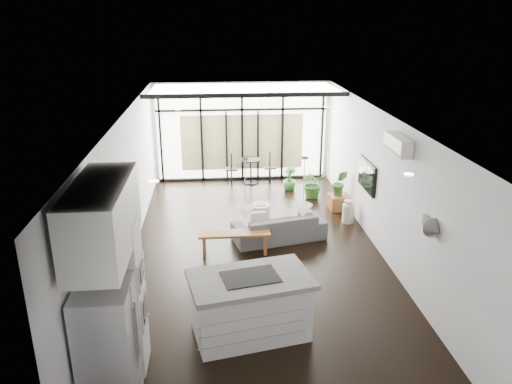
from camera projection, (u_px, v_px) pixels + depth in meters
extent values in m
cube|color=black|center=(257.00, 255.00, 10.04)|extent=(5.00, 10.00, 0.00)
cube|color=white|center=(257.00, 118.00, 9.09)|extent=(5.00, 10.00, 0.00)
cube|color=white|center=(125.00, 194.00, 9.36)|extent=(0.02, 10.00, 2.80)
cube|color=white|center=(384.00, 186.00, 9.76)|extent=(0.02, 10.00, 2.80)
cube|color=white|center=(242.00, 132.00, 14.25)|extent=(5.00, 0.02, 2.80)
cube|color=white|center=(302.00, 360.00, 4.87)|extent=(5.00, 0.02, 2.80)
cube|color=black|center=(242.00, 133.00, 14.13)|extent=(5.00, 0.20, 2.80)
cube|color=white|center=(244.00, 88.00, 12.85)|extent=(4.70, 1.90, 0.06)
cube|color=#CCBC8D|center=(242.00, 142.00, 14.30)|extent=(3.50, 0.02, 1.60)
cube|color=white|center=(250.00, 306.00, 7.43)|extent=(1.95, 1.39, 0.97)
cube|color=black|center=(250.00, 277.00, 7.27)|extent=(0.91, 0.70, 0.01)
cube|color=#A6A5AA|center=(108.00, 348.00, 5.98)|extent=(0.63, 0.79, 1.64)
cube|color=white|center=(121.00, 297.00, 6.55)|extent=(0.56, 0.59, 2.18)
cube|color=white|center=(102.00, 219.00, 5.79)|extent=(0.62, 1.75, 0.86)
cone|color=white|center=(245.00, 213.00, 6.83)|extent=(0.26, 0.26, 0.18)
cone|color=white|center=(303.00, 211.00, 6.90)|extent=(0.26, 0.26, 0.18)
imported|color=#4A4A4D|center=(279.00, 223.00, 10.63)|extent=(2.04, 1.01, 0.77)
cube|color=brown|center=(235.00, 243.00, 10.05)|extent=(1.43, 0.36, 0.46)
cylinder|color=beige|center=(261.00, 212.00, 11.75)|extent=(0.51, 0.51, 0.36)
cube|color=brown|center=(339.00, 202.00, 12.35)|extent=(0.50, 0.50, 0.36)
imported|color=#2D6025|center=(313.00, 186.00, 13.09)|extent=(0.85, 0.91, 0.61)
imported|color=#2D6025|center=(290.00, 184.00, 13.66)|extent=(0.68, 0.76, 0.37)
imported|color=#2D6025|center=(340.00, 190.00, 12.24)|extent=(0.48, 0.71, 0.29)
cylinder|color=beige|center=(348.00, 211.00, 11.53)|extent=(0.29, 0.29, 0.55)
cube|color=black|center=(251.00, 171.00, 14.16)|extent=(1.57, 0.72, 0.73)
cube|color=black|center=(367.00, 176.00, 10.73)|extent=(0.05, 1.10, 0.65)
cube|color=white|center=(398.00, 144.00, 8.65)|extent=(0.22, 0.90, 0.30)
cube|color=black|center=(121.00, 195.00, 8.84)|extent=(0.04, 0.70, 0.90)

